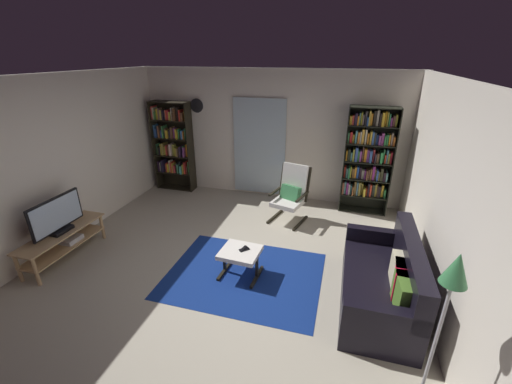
# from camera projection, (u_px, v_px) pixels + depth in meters

# --- Properties ---
(ground_plane) EXTENTS (7.02, 7.02, 0.00)m
(ground_plane) POSITION_uv_depth(u_px,v_px,m) (219.00, 272.00, 4.60)
(ground_plane) COLOR #B5AC98
(wall_back) EXTENTS (5.60, 0.06, 2.60)m
(wall_back) POSITION_uv_depth(u_px,v_px,m) (270.00, 136.00, 6.66)
(wall_back) COLOR silver
(wall_back) RESTS_ON ground
(wall_left) EXTENTS (0.06, 6.00, 2.60)m
(wall_left) POSITION_uv_depth(u_px,v_px,m) (44.00, 168.00, 4.78)
(wall_left) COLOR silver
(wall_left) RESTS_ON ground
(wall_right) EXTENTS (0.06, 6.00, 2.60)m
(wall_right) POSITION_uv_depth(u_px,v_px,m) (454.00, 214.00, 3.41)
(wall_right) COLOR silver
(wall_right) RESTS_ON ground
(glass_door_panel) EXTENTS (1.10, 0.01, 2.00)m
(glass_door_panel) POSITION_uv_depth(u_px,v_px,m) (259.00, 148.00, 6.75)
(glass_door_panel) COLOR silver
(area_rug) EXTENTS (2.11, 1.63, 0.01)m
(area_rug) POSITION_uv_depth(u_px,v_px,m) (244.00, 275.00, 4.54)
(area_rug) COLOR navy
(area_rug) RESTS_ON ground
(tv_stand) EXTENTS (0.40, 1.35, 0.45)m
(tv_stand) POSITION_uv_depth(u_px,v_px,m) (64.00, 240.00, 4.84)
(tv_stand) COLOR tan
(tv_stand) RESTS_ON ground
(television) EXTENTS (0.20, 0.87, 0.53)m
(television) POSITION_uv_depth(u_px,v_px,m) (57.00, 216.00, 4.66)
(television) COLOR black
(television) RESTS_ON tv_stand
(bookshelf_near_tv) EXTENTS (0.85, 0.30, 1.94)m
(bookshelf_near_tv) POSITION_uv_depth(u_px,v_px,m) (173.00, 144.00, 7.10)
(bookshelf_near_tv) COLOR black
(bookshelf_near_tv) RESTS_ON ground
(bookshelf_near_sofa) EXTENTS (0.87, 0.30, 2.01)m
(bookshelf_near_sofa) POSITION_uv_depth(u_px,v_px,m) (368.00, 159.00, 6.01)
(bookshelf_near_sofa) COLOR black
(bookshelf_near_sofa) RESTS_ON ground
(leather_sofa) EXTENTS (0.81, 1.73, 0.88)m
(leather_sofa) POSITION_uv_depth(u_px,v_px,m) (384.00, 283.00, 3.89)
(leather_sofa) COLOR black
(leather_sofa) RESTS_ON ground
(lounge_armchair) EXTENTS (0.71, 0.77, 1.02)m
(lounge_armchair) POSITION_uv_depth(u_px,v_px,m) (291.00, 192.00, 5.89)
(lounge_armchair) COLOR black
(lounge_armchair) RESTS_ON ground
(ottoman) EXTENTS (0.55, 0.51, 0.40)m
(ottoman) POSITION_uv_depth(u_px,v_px,m) (240.00, 255.00, 4.42)
(ottoman) COLOR white
(ottoman) RESTS_ON ground
(tv_remote) EXTENTS (0.07, 0.15, 0.02)m
(tv_remote) POSITION_uv_depth(u_px,v_px,m) (243.00, 249.00, 4.42)
(tv_remote) COLOR black
(tv_remote) RESTS_ON ottoman
(cell_phone) EXTENTS (0.15, 0.15, 0.01)m
(cell_phone) POSITION_uv_depth(u_px,v_px,m) (244.00, 249.00, 4.41)
(cell_phone) COLOR black
(cell_phone) RESTS_ON ottoman
(floor_lamp_by_sofa) EXTENTS (0.22, 0.22, 1.73)m
(floor_lamp_by_sofa) POSITION_uv_depth(u_px,v_px,m) (446.00, 304.00, 2.13)
(floor_lamp_by_sofa) COLOR #A5A5AD
(floor_lamp_by_sofa) RESTS_ON ground
(wall_clock) EXTENTS (0.29, 0.03, 0.29)m
(wall_clock) POSITION_uv_depth(u_px,v_px,m) (197.00, 106.00, 6.77)
(wall_clock) COLOR silver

